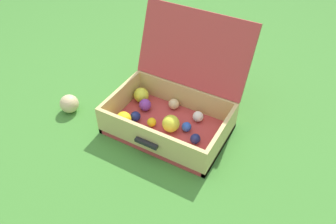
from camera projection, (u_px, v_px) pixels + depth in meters
The scene contains 3 objects.
ground_plane at pixel (148, 129), 1.63m from camera, with size 16.00×16.00×0.00m, color #3D7A2D.
open_suitcase at pixel (172, 105), 1.59m from camera, with size 0.56×0.52×0.49m.
stray_ball_on_grass at pixel (69, 104), 1.69m from camera, with size 0.09×0.09×0.09m, color #D1B784.
Camera 1 is at (0.66, -0.97, 1.14)m, focal length 35.66 mm.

